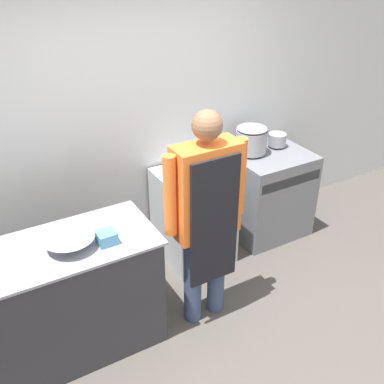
% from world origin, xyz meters
% --- Properties ---
extents(ground_plane, '(14.00, 14.00, 0.00)m').
position_xyz_m(ground_plane, '(0.00, 0.00, 0.00)').
color(ground_plane, '#4C4742').
extents(wall_back, '(8.00, 0.05, 2.70)m').
position_xyz_m(wall_back, '(0.00, 1.74, 1.35)').
color(wall_back, silver).
rests_on(wall_back, ground_plane).
extents(prep_counter, '(1.35, 0.65, 0.93)m').
position_xyz_m(prep_counter, '(-0.98, 0.80, 0.47)').
color(prep_counter, '#2D2D33').
rests_on(prep_counter, ground_plane).
extents(stove, '(0.76, 0.65, 0.91)m').
position_xyz_m(stove, '(1.27, 1.33, 0.44)').
color(stove, slate).
rests_on(stove, ground_plane).
extents(fridge_unit, '(0.60, 0.67, 0.87)m').
position_xyz_m(fridge_unit, '(0.40, 1.35, 0.43)').
color(fridge_unit, '#A8ADB2').
rests_on(fridge_unit, ground_plane).
extents(person_cook, '(0.67, 0.24, 1.76)m').
position_xyz_m(person_cook, '(0.07, 0.60, 1.01)').
color(person_cook, '#38476B').
rests_on(person_cook, ground_plane).
extents(mixing_bowl, '(0.35, 0.35, 0.08)m').
position_xyz_m(mixing_bowl, '(-0.90, 0.75, 0.97)').
color(mixing_bowl, gray).
rests_on(mixing_bowl, prep_counter).
extents(plastic_tub, '(0.13, 0.13, 0.09)m').
position_xyz_m(plastic_tub, '(-0.66, 0.68, 0.97)').
color(plastic_tub, teal).
rests_on(plastic_tub, prep_counter).
extents(stock_pot, '(0.30, 0.30, 0.27)m').
position_xyz_m(stock_pot, '(1.10, 1.45, 1.04)').
color(stock_pot, gray).
rests_on(stock_pot, stove).
extents(sauce_pot, '(0.18, 0.18, 0.12)m').
position_xyz_m(sauce_pot, '(1.43, 1.45, 0.97)').
color(sauce_pot, gray).
rests_on(sauce_pot, stove).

